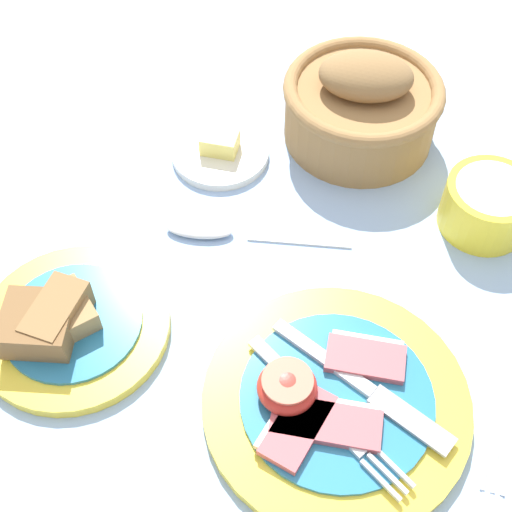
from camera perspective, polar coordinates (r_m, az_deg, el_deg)
ground_plane at (r=0.66m, az=1.86°, el=-8.07°), size 3.00×3.00×0.00m
breakfast_plate at (r=0.63m, az=6.06°, el=-11.39°), size 0.23×0.23×0.04m
bread_plate at (r=0.68m, az=-14.96°, el=-5.18°), size 0.18×0.18×0.05m
sugar_cup at (r=0.77m, az=18.04°, el=3.95°), size 0.09×0.09×0.06m
bread_basket at (r=0.82m, az=8.45°, el=11.89°), size 0.18×0.18×0.11m
butter_dish at (r=0.81m, az=-2.88°, el=8.41°), size 0.11×0.11×0.03m
teaspoon_by_saucer at (r=0.74m, az=-2.45°, el=1.99°), size 0.19×0.08×0.01m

